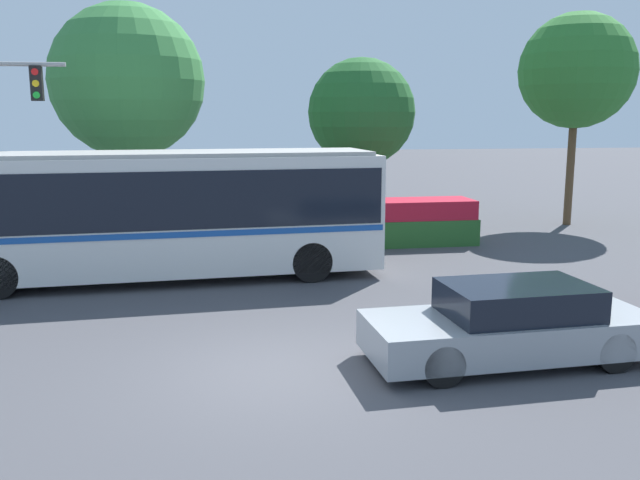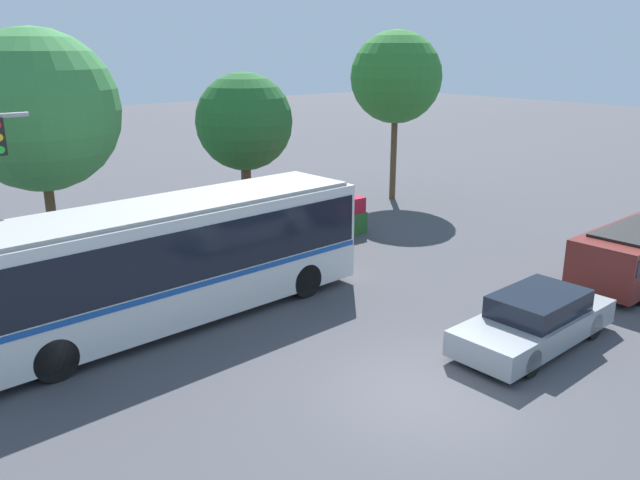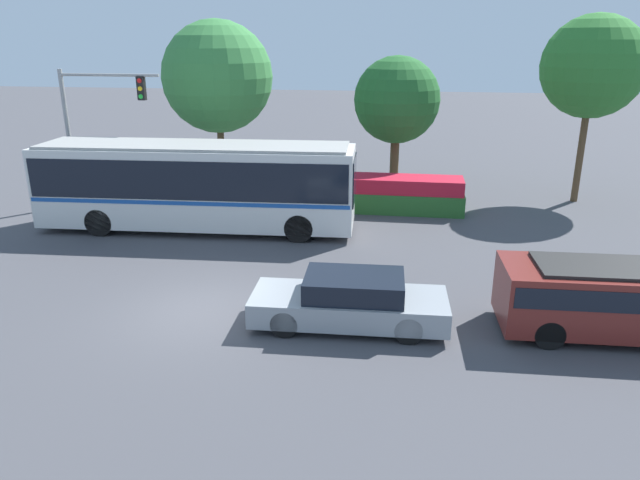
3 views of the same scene
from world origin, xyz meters
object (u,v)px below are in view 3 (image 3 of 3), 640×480
street_tree_centre (397,100)px  street_tree_right (593,67)px  city_bus (197,181)px  suv_left_lane (608,294)px  street_tree_left (217,77)px  traffic_light_pole (91,117)px  sedan_foreground (350,301)px

street_tree_centre → street_tree_right: (7.87, -0.50, 1.49)m
city_bus → street_tree_centre: bearing=41.3°
suv_left_lane → street_tree_left: bearing=-44.9°
city_bus → street_tree_right: size_ratio=1.50×
suv_left_lane → traffic_light_pole: bearing=-28.8°
traffic_light_pole → street_tree_left: (4.25, 3.46, 1.40)m
city_bus → traffic_light_pole: bearing=152.2°
street_tree_right → sedan_foreground: bearing=-122.7°
street_tree_left → street_tree_centre: 7.99m
street_tree_centre → street_tree_right: 8.03m
traffic_light_pole → street_tree_right: 20.47m
street_tree_centre → suv_left_lane: bearing=-67.6°
sedan_foreground → traffic_light_pole: 15.12m
traffic_light_pole → street_tree_right: bearing=11.0°
street_tree_centre → street_tree_right: bearing=-3.6°
sedan_foreground → traffic_light_pole: (-11.54, 9.26, 3.10)m
traffic_light_pole → street_tree_centre: bearing=19.9°
street_tree_centre → street_tree_left: bearing=-173.2°
suv_left_lane → street_tree_right: 13.72m
street_tree_left → street_tree_right: 15.76m
traffic_light_pole → suv_left_lane: bearing=-26.6°
street_tree_right → street_tree_left: bearing=-178.4°
suv_left_lane → street_tree_centre: bearing=-69.8°
sedan_foreground → street_tree_centre: (0.59, 13.66, 3.52)m
sedan_foreground → street_tree_centre: size_ratio=0.80×
sedan_foreground → suv_left_lane: suv_left_lane is taller
city_bus → traffic_light_pole: 6.03m
suv_left_lane → traffic_light_pole: (-17.57, 8.79, 2.71)m
city_bus → street_tree_right: bearing=19.9°
street_tree_centre → traffic_light_pole: bearing=-160.1°
city_bus → traffic_light_pole: (-5.20, 2.39, 1.92)m
city_bus → suv_left_lane: city_bus is taller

